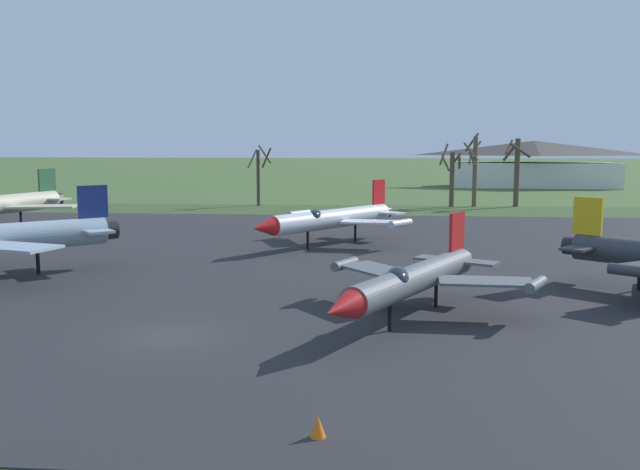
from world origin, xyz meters
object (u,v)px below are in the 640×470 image
Objects in this scene: jet_fighter_front_right at (330,219)px; visitor_building at (533,164)px; jet_fighter_rear_center at (413,279)px; traffic_cone at (318,427)px.

visitor_building is at bearing 66.91° from jet_fighter_front_right.
jet_fighter_front_right is 0.45× the size of visitor_building.
jet_fighter_rear_center is 96.74m from visitor_building.
jet_fighter_front_right is at bearing -113.09° from visitor_building.
jet_fighter_rear_center is at bearing -76.71° from jet_fighter_front_right.
visitor_building is at bearing 75.02° from traffic_cone.
jet_fighter_rear_center is 0.43× the size of visitor_building.
traffic_cone is at bearing -103.72° from jet_fighter_rear_center.
visitor_building is (25.28, 93.36, 2.04)m from jet_fighter_rear_center.
traffic_cone is (-28.41, -106.20, -3.61)m from visitor_building.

